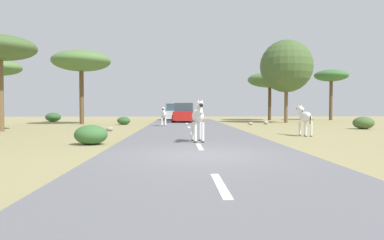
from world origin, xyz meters
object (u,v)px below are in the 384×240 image
Objects in this scene: zebra_0 at (164,114)px; car_0 at (174,113)px; bush_1 at (124,121)px; bush_4 at (53,117)px; tree_0 at (0,49)px; tree_4 at (270,80)px; car_1 at (184,113)px; tree_3 at (286,66)px; bush_2 at (363,123)px; tree_1 at (81,61)px; bush_3 at (91,135)px; tree_5 at (331,76)px; rock_0 at (110,129)px; rock_1 at (251,123)px; zebra_2 at (305,117)px; rock_4 at (266,122)px; zebra_1 at (198,117)px.

zebra_0 is 12.45m from car_0.
bush_4 is (-7.87, 6.58, 0.13)m from bush_1.
tree_4 is (20.13, 17.53, -0.38)m from tree_0.
zebra_0 is 7.32m from car_1.
bush_2 is (2.06, -9.74, -4.71)m from tree_3.
car_0 is 11.97m from tree_1.
bush_4 is (-24.10, 13.09, 0.04)m from bush_2.
car_0 is at bearing 67.48° from bush_1.
tree_0 is 4.51× the size of bush_3.
tree_5 is 5.26× the size of bush_1.
tree_3 is 17.37× the size of rock_0.
bush_4 is at bearing 98.01° from tree_0.
rock_0 is 12.21m from rock_1.
tree_1 reaches higher than bush_3.
tree_5 is (10.61, 21.59, 3.89)m from zebra_2.
bush_3 is at bearing -128.28° from tree_5.
car_1 is 3.03× the size of bush_4.
bush_4 is at bearing 158.22° from rock_1.
zebra_0 is at bearing -31.02° from tree_1.
rock_4 is at bearing 33.78° from rock_1.
rock_4 is (1.46, 0.98, 0.04)m from rock_1.
car_0 reaches higher than rock_1.
rock_1 is (6.83, 2.46, -0.78)m from zebra_0.
tree_4 is 3.55× the size of bush_4.
tree_1 is 19.86m from tree_4.
rock_1 is (10.15, -0.62, -0.21)m from bush_1.
bush_1 is at bearing 92.70° from rock_0.
car_1 is at bearing 48.04° from tree_0.
tree_3 is 9.53m from tree_5.
zebra_2 is 1.54× the size of bush_1.
tree_1 reaches higher than rock_1.
car_0 is at bearing 149.25° from tree_3.
car_0 is 10.14m from bush_1.
tree_4 is 10.51m from rock_4.
tree_4 is 11.83m from rock_1.
zebra_0 is at bearing -85.55° from zebra_1.
tree_0 is (-9.71, -17.28, 3.90)m from car_0.
tree_3 is at bearing 71.80° from zebra_2.
zebra_1 is 16.84m from rock_4.
car_1 reaches higher than bush_2.
tree_5 is at bearing 40.45° from rock_0.
rock_1 is at bearing 58.89° from bush_3.
tree_3 reaches higher than tree_4.
tree_1 is at bearing -30.62° from zebra_0.
bush_2 reaches higher than rock_4.
bush_3 is (-13.16, -25.16, -3.99)m from tree_4.
rock_1 is (15.99, 7.31, -4.64)m from tree_0.
tree_0 is at bearing 179.92° from rock_0.
tree_3 is at bearing 55.27° from bush_3.
bush_1 is at bearing 53.66° from tree_0.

